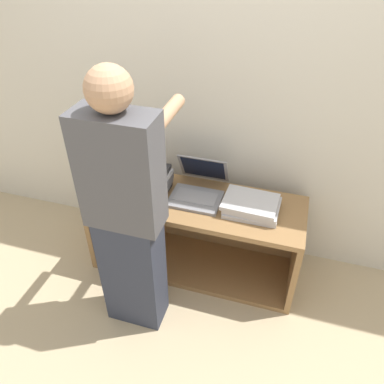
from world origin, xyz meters
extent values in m
plane|color=tan|center=(0.00, 0.00, 0.00)|extent=(12.00, 12.00, 0.00)
cube|color=beige|center=(0.00, 0.61, 1.20)|extent=(8.00, 0.05, 2.40)
cube|color=olive|center=(0.00, 0.25, 0.57)|extent=(1.41, 0.51, 0.04)
cube|color=olive|center=(0.00, 0.25, 0.02)|extent=(1.41, 0.51, 0.04)
cube|color=olive|center=(-0.69, 0.25, 0.30)|extent=(0.04, 0.51, 0.52)
cube|color=olive|center=(0.69, 0.25, 0.30)|extent=(0.04, 0.51, 0.52)
cube|color=olive|center=(0.00, 0.49, 0.30)|extent=(1.34, 0.04, 0.52)
cube|color=gray|center=(0.00, 0.25, 0.60)|extent=(0.33, 0.25, 0.02)
cube|color=gray|center=(0.00, 0.26, 0.61)|extent=(0.27, 0.14, 0.00)
cube|color=gray|center=(0.00, 0.44, 0.72)|extent=(0.33, 0.13, 0.22)
cube|color=black|center=(0.00, 0.44, 0.72)|extent=(0.29, 0.11, 0.20)
cube|color=#232326|center=(-0.36, 0.25, 0.61)|extent=(0.34, 0.26, 0.03)
cube|color=slate|center=(-0.35, 0.25, 0.63)|extent=(0.34, 0.27, 0.03)
cube|color=slate|center=(-0.35, 0.26, 0.66)|extent=(0.33, 0.26, 0.03)
cube|color=slate|center=(-0.35, 0.26, 0.69)|extent=(0.34, 0.26, 0.03)
cube|color=#B7B7BC|center=(-0.35, 0.25, 0.71)|extent=(0.34, 0.26, 0.03)
cube|color=#232326|center=(-0.36, 0.25, 0.74)|extent=(0.34, 0.27, 0.03)
cube|color=#B7B7BC|center=(0.36, 0.25, 0.61)|extent=(0.33, 0.26, 0.03)
cube|color=#B7B7BC|center=(0.37, 0.25, 0.63)|extent=(0.34, 0.26, 0.03)
cube|color=#B7B7BC|center=(0.35, 0.25, 0.66)|extent=(0.34, 0.27, 0.03)
cube|color=#2D3342|center=(-0.23, -0.25, 0.39)|extent=(0.34, 0.20, 0.78)
cube|color=#4C4C51|center=(-0.23, -0.25, 1.08)|extent=(0.40, 0.20, 0.62)
sphere|color=tan|center=(-0.23, -0.25, 1.50)|extent=(0.21, 0.21, 0.21)
cylinder|color=tan|center=(-0.39, 0.01, 1.30)|extent=(0.07, 0.32, 0.07)
cylinder|color=tan|center=(-0.07, 0.01, 1.30)|extent=(0.07, 0.32, 0.07)
cube|color=red|center=(-0.36, 0.19, 0.76)|extent=(0.06, 0.02, 0.01)
camera|label=1|loc=(0.53, -1.58, 2.07)|focal=35.00mm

